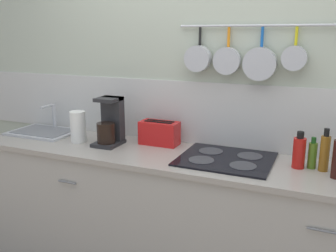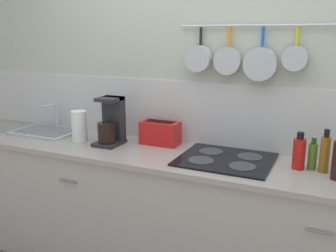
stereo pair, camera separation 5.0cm
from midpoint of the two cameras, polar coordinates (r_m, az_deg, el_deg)
name	(u,v)px [view 2 (the right image)]	position (r m, az deg, el deg)	size (l,w,h in m)	color
wall_back	(212,92)	(2.60, 7.24, 5.19)	(7.20, 0.16, 2.60)	#B2BCA8
cabinet_base	(192,224)	(2.57, 4.30, -14.70)	(3.13, 0.57, 0.86)	#B7B2A8
countertop	(193,160)	(2.39, 4.50, -5.21)	(3.17, 0.59, 0.03)	#A59E93
sink_basin	(47,130)	(3.13, -17.58, -0.58)	(0.50, 0.36, 0.21)	#B7BABF
paper_towel_roll	(79,126)	(2.77, -12.84, -0.04)	(0.11, 0.11, 0.22)	white
coffee_maker	(111,125)	(2.67, -8.16, 0.22)	(0.17, 0.21, 0.33)	#262628
toaster	(160,133)	(2.64, -0.67, -1.05)	(0.29, 0.13, 0.17)	red
cooktop	(226,159)	(2.36, 9.40, -5.03)	(0.57, 0.49, 0.01)	black
bottle_olive_oil	(299,153)	(2.30, 19.93, -3.86)	(0.07, 0.07, 0.22)	red
bottle_hot_sauce	(313,156)	(2.32, 21.74, -4.22)	(0.05, 0.05, 0.19)	#4C721E
bottle_sesame_oil	(325,153)	(2.29, 23.36, -3.86)	(0.05, 0.05, 0.25)	#8C5919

